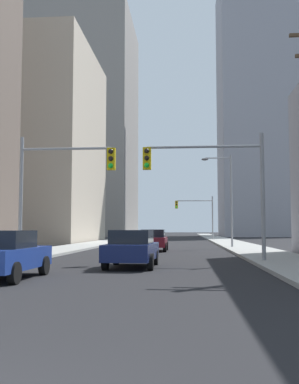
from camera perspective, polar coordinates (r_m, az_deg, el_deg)
name	(u,v)px	position (r m, az deg, el deg)	size (l,w,h in m)	color
sidewalk_left	(110,241)	(54.20, -4.96, -6.21)	(3.47, 160.00, 0.15)	#9E9E99
sidewalk_right	(227,242)	(53.64, 9.71, -6.18)	(3.47, 160.00, 0.15)	#9E9E99
sedan_blue	(4,254)	(15.04, -17.87, -7.47)	(1.95, 4.20, 1.52)	navy
sedan_navy	(132,248)	(18.68, -2.22, -7.09)	(1.95, 4.26, 1.52)	#141E4C
sedan_maroon	(153,240)	(32.17, 0.50, -6.07)	(1.95, 4.21, 1.52)	maroon
traffic_signal_near_left	(62,176)	(22.04, -10.92, 1.99)	(4.66, 0.44, 6.00)	gray
traffic_signal_near_right	(209,174)	(21.26, 7.43, 2.30)	(5.62, 0.44, 6.00)	gray
traffic_signal_far_right	(196,210)	(62.25, 5.85, -2.29)	(5.18, 0.44, 6.00)	gray
street_lamp_right	(227,192)	(36.97, 9.66, 0.04)	(2.45, 0.32, 7.50)	gray
building_left_mid_office	(1,147)	(57.03, -18.15, 5.43)	(21.94, 18.19, 22.64)	#B7A893
building_left_far_tower	(79,127)	(102.69, -8.82, 8.02)	(23.66, 24.90, 47.97)	gray
building_right_far_highrise	(266,106)	(101.48, 14.39, 10.38)	(19.48, 18.72, 55.24)	#93939E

